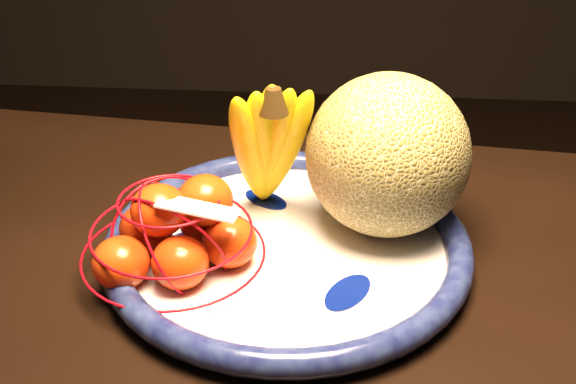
# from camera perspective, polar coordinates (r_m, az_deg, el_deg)

# --- Properties ---
(fruit_bowl) EXTENTS (0.36, 0.36, 0.03)m
(fruit_bowl) POSITION_cam_1_polar(r_m,az_deg,el_deg) (0.72, -0.07, -4.25)
(fruit_bowl) COLOR white
(fruit_bowl) RESTS_ON dining_table
(cantaloupe) EXTENTS (0.16, 0.16, 0.16)m
(cantaloupe) POSITION_cam_1_polar(r_m,az_deg,el_deg) (0.71, 7.86, 2.91)
(cantaloupe) COLOR olive
(cantaloupe) RESTS_ON fruit_bowl
(banana_bunch) EXTENTS (0.11, 0.11, 0.17)m
(banana_bunch) POSITION_cam_1_polar(r_m,az_deg,el_deg) (0.72, -1.63, 3.99)
(banana_bunch) COLOR yellow
(banana_bunch) RESTS_ON fruit_bowl
(mandarin_bag) EXTENTS (0.21, 0.21, 0.11)m
(mandarin_bag) POSITION_cam_1_polar(r_m,az_deg,el_deg) (0.68, -8.75, -3.23)
(mandarin_bag) COLOR #F54417
(mandarin_bag) RESTS_ON fruit_bowl
(price_tag) EXTENTS (0.07, 0.04, 0.01)m
(price_tag) POSITION_cam_1_polar(r_m,az_deg,el_deg) (0.64, -7.12, -1.29)
(price_tag) COLOR white
(price_tag) RESTS_ON mandarin_bag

